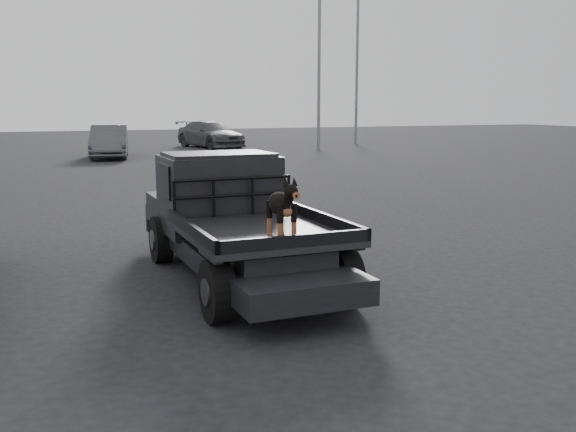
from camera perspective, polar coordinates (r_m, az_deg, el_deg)
name	(u,v)px	position (r m, az deg, el deg)	size (l,w,h in m)	color
ground	(227,318)	(7.86, -5.45, -9.00)	(120.00, 120.00, 0.00)	black
flatbed_ute	(239,249)	(9.40, -4.42, -2.93)	(2.00, 5.40, 0.92)	black
ute_cab	(219,181)	(10.14, -6.18, 3.14)	(1.72, 1.30, 0.88)	black
headache_rack	(234,197)	(9.45, -4.86, 1.67)	(1.80, 0.08, 0.55)	black
dog	(281,209)	(7.79, -0.60, 0.66)	(0.32, 0.60, 0.74)	black
distant_car_a	(109,142)	(32.30, -15.60, 6.39)	(1.67, 4.78, 1.57)	#47474C
distant_car_b	(210,134)	(39.26, -6.92, 7.23)	(2.21, 5.43, 1.58)	#414145
floodlight_mid	(319,19)	(37.35, 2.81, 17.09)	(1.08, 0.28, 13.30)	slate
floodlight_far	(358,27)	(42.57, 6.21, 16.34)	(1.08, 0.28, 13.59)	slate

